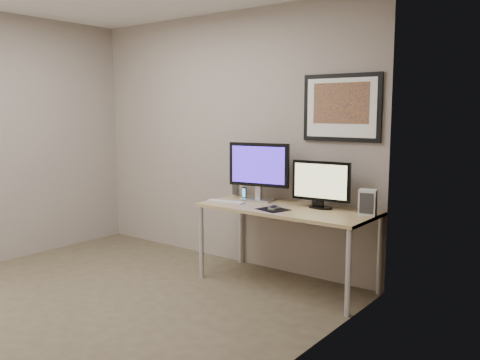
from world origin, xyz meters
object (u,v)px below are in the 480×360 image
(keyboard, at_px, (226,202))
(monitor_large, at_px, (259,169))
(desk, at_px, (287,214))
(speaker_left, at_px, (236,187))
(phone_dock, at_px, (244,193))
(speaker_right, at_px, (316,196))
(fan_unit, at_px, (368,202))
(monitor_tv, at_px, (321,183))
(framed_art, at_px, (341,108))

(keyboard, bearing_deg, monitor_large, 42.21)
(desk, relative_size, speaker_left, 9.01)
(phone_dock, bearing_deg, speaker_right, 24.07)
(speaker_left, height_order, phone_dock, speaker_left)
(keyboard, bearing_deg, fan_unit, 1.78)
(monitor_tv, distance_m, fan_unit, 0.47)
(monitor_tv, distance_m, keyboard, 0.93)
(framed_art, relative_size, phone_dock, 6.14)
(speaker_left, relative_size, speaker_right, 1.05)
(framed_art, distance_m, speaker_left, 1.37)
(framed_art, relative_size, keyboard, 1.95)
(monitor_large, xyz_separation_m, speaker_left, (-0.36, 0.11, -0.22))
(monitor_large, bearing_deg, keyboard, -138.91)
(desk, xyz_separation_m, framed_art, (0.35, 0.33, 0.96))
(keyboard, bearing_deg, speaker_left, 104.43)
(framed_art, relative_size, monitor_large, 1.22)
(desk, height_order, speaker_left, speaker_left)
(speaker_left, distance_m, fan_unit, 1.48)
(framed_art, relative_size, monitor_tv, 1.39)
(phone_dock, height_order, fan_unit, fan_unit)
(speaker_left, bearing_deg, monitor_tv, -23.57)
(monitor_large, xyz_separation_m, speaker_right, (0.56, 0.12, -0.23))
(phone_dock, bearing_deg, speaker_left, 159.84)
(keyboard, bearing_deg, speaker_right, 16.85)
(monitor_tv, height_order, fan_unit, monitor_tv)
(framed_art, xyz_separation_m, speaker_right, (-0.18, -0.10, -0.81))
(speaker_left, bearing_deg, speaker_right, -17.97)
(speaker_right, height_order, keyboard, speaker_right)
(speaker_right, xyz_separation_m, keyboard, (-0.76, -0.37, -0.08))
(framed_art, distance_m, phone_dock, 1.25)
(monitor_tv, distance_m, phone_dock, 0.83)
(speaker_right, bearing_deg, monitor_large, -175.48)
(speaker_right, bearing_deg, speaker_left, 173.24)
(desk, distance_m, phone_dock, 0.57)
(framed_art, height_order, speaker_right, framed_art)
(desk, bearing_deg, phone_dock, 170.59)
(desk, height_order, monitor_tv, monitor_tv)
(monitor_large, height_order, monitor_tv, monitor_large)
(framed_art, bearing_deg, desk, -136.54)
(desk, distance_m, framed_art, 1.07)
(speaker_right, distance_m, keyboard, 0.85)
(desk, xyz_separation_m, monitor_large, (-0.40, 0.12, 0.38))
(framed_art, bearing_deg, monitor_tv, -112.91)
(monitor_large, distance_m, keyboard, 0.44)
(monitor_tv, relative_size, phone_dock, 4.43)
(desk, xyz_separation_m, speaker_left, (-0.75, 0.22, 0.15))
(monitor_tv, bearing_deg, speaker_right, 129.55)
(keyboard, bearing_deg, phone_dock, 69.21)
(monitor_large, distance_m, fan_unit, 1.13)
(monitor_tv, xyz_separation_m, fan_unit, (0.45, -0.02, -0.12))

